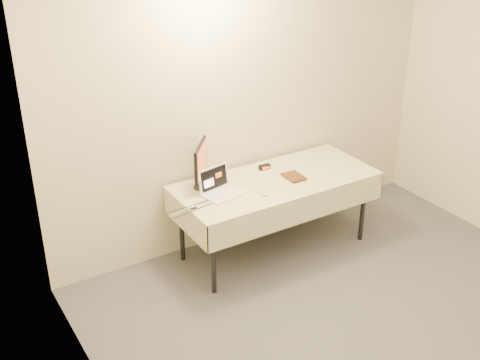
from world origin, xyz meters
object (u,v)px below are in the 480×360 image
book (287,169)px  monitor (201,163)px  laptop (219,188)px  table (276,186)px

book → monitor: bearing=163.0°
monitor → laptop: bearing=-115.4°
monitor → table: bearing=-67.5°
laptop → monitor: 0.27m
table → laptop: 0.58m
table → laptop: laptop is taller
table → book: bearing=-32.9°
laptop → table: bearing=-14.2°
monitor → book: bearing=-69.4°
table → laptop: size_ratio=5.12×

